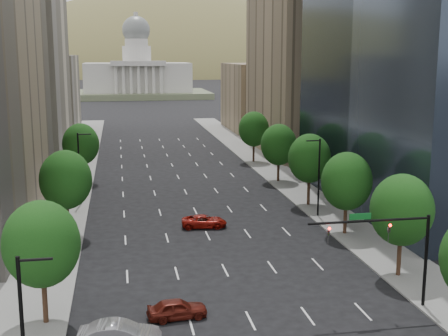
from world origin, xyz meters
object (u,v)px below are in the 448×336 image
capitol (137,77)px  car_red_far (204,221)px  traffic_signal (395,241)px  car_maroon (177,309)px  car_silver (120,335)px

capitol → car_red_far: size_ratio=12.42×
traffic_signal → car_maroon: (-15.53, 1.26, -4.45)m
traffic_signal → car_red_far: traffic_signal is taller
capitol → traffic_signal: bearing=-87.3°
car_red_far → car_silver: bearing=166.0°
traffic_signal → car_red_far: (-10.45, 23.04, -4.50)m
traffic_signal → capitol: capitol is taller
traffic_signal → car_silver: traffic_signal is taller
car_maroon → car_silver: car_silver is taller
capitol → car_maroon: capitol is taller
capitol → car_silver: 222.42m
car_silver → car_red_far: 27.01m
traffic_signal → car_silver: (-19.53, -2.39, -4.31)m
car_silver → car_red_far: size_ratio=1.08×
traffic_signal → capitol: 219.99m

